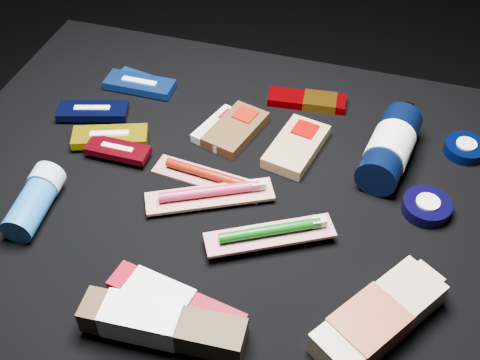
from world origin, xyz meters
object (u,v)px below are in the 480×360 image
(lotion_bottle, at_px, (390,148))
(bodywash_bottle, at_px, (377,320))
(toothpaste_carton_red, at_px, (171,303))
(deodorant_stick, at_px, (35,201))

(lotion_bottle, bearing_deg, bodywash_bottle, -76.90)
(lotion_bottle, distance_m, toothpaste_carton_red, 0.44)
(bodywash_bottle, distance_m, deodorant_stick, 0.52)
(deodorant_stick, height_order, toothpaste_carton_red, deodorant_stick)
(deodorant_stick, distance_m, toothpaste_carton_red, 0.28)
(bodywash_bottle, bearing_deg, deodorant_stick, -151.96)
(bodywash_bottle, distance_m, toothpaste_carton_red, 0.27)
(lotion_bottle, xyz_separation_m, bodywash_bottle, (0.02, -0.32, -0.01))
(toothpaste_carton_red, bearing_deg, bodywash_bottle, 20.92)
(bodywash_bottle, relative_size, toothpaste_carton_red, 1.02)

